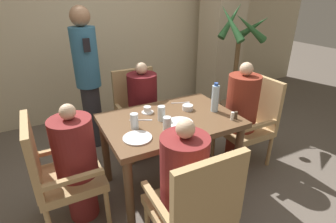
{
  "coord_description": "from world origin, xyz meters",
  "views": [
    {
      "loc": [
        -0.97,
        -1.84,
        1.76
      ],
      "look_at": [
        0.0,
        0.04,
        0.78
      ],
      "focal_mm": 28.0,
      "sensor_mm": 36.0,
      "label": 1
    }
  ],
  "objects": [
    {
      "name": "teacup_with_saucer",
      "position": [
        -0.13,
        0.2,
        0.76
      ],
      "size": [
        0.11,
        0.11,
        0.06
      ],
      "color": "white",
      "rests_on": "dining_table"
    },
    {
      "name": "salt_shaker",
      "position": [
        0.47,
        -0.27,
        0.77
      ],
      "size": [
        0.03,
        0.03,
        0.07
      ],
      "color": "white",
      "rests_on": "dining_table"
    },
    {
      "name": "chair_right_side",
      "position": [
        0.98,
        0.0,
        0.5
      ],
      "size": [
        0.5,
        0.49,
        0.95
      ],
      "color": "tan",
      "rests_on": "ground_plane"
    },
    {
      "name": "diner_in_left_chair",
      "position": [
        -0.83,
        0.0,
        0.53
      ],
      "size": [
        0.32,
        0.32,
        1.03
      ],
      "color": "maroon",
      "rests_on": "ground_plane"
    },
    {
      "name": "plate_main_right",
      "position": [
        0.03,
        -0.12,
        0.74
      ],
      "size": [
        0.23,
        0.23,
        0.01
      ],
      "color": "white",
      "rests_on": "dining_table"
    },
    {
      "name": "bowl_small",
      "position": [
        0.23,
        0.09,
        0.76
      ],
      "size": [
        0.1,
        0.1,
        0.05
      ],
      "color": "white",
      "rests_on": "dining_table"
    },
    {
      "name": "fork_beside_plate",
      "position": [
        0.27,
        0.25,
        0.74
      ],
      "size": [
        0.18,
        0.08,
        0.0
      ],
      "color": "silver",
      "rests_on": "dining_table"
    },
    {
      "name": "diner_in_far_chair",
      "position": [
        -0.0,
        0.65,
        0.56
      ],
      "size": [
        0.32,
        0.32,
        1.09
      ],
      "color": "#5B1419",
      "rests_on": "ground_plane"
    },
    {
      "name": "chair_far_side",
      "position": [
        0.0,
        0.79,
        0.5
      ],
      "size": [
        0.49,
        0.5,
        0.95
      ],
      "color": "tan",
      "rests_on": "ground_plane"
    },
    {
      "name": "glass_tall_mid",
      "position": [
        -0.14,
        -0.21,
        0.8
      ],
      "size": [
        0.07,
        0.07,
        0.13
      ],
      "color": "silver",
      "rests_on": "dining_table"
    },
    {
      "name": "glass_tall_far",
      "position": [
        -0.34,
        -0.03,
        0.8
      ],
      "size": [
        0.07,
        0.07,
        0.13
      ],
      "color": "silver",
      "rests_on": "dining_table"
    },
    {
      "name": "ground_plane",
      "position": [
        0.0,
        0.0,
        0.0
      ],
      "size": [
        16.0,
        16.0,
        0.0
      ],
      "primitive_type": "plane",
      "color": "#60564C"
    },
    {
      "name": "plate_main_left",
      "position": [
        -0.38,
        -0.19,
        0.74
      ],
      "size": [
        0.23,
        0.23,
        0.01
      ],
      "color": "white",
      "rests_on": "dining_table"
    },
    {
      "name": "potted_palm",
      "position": [
        1.41,
        0.78,
        0.64
      ],
      "size": [
        0.56,
        0.53,
        1.64
      ],
      "color": "brown",
      "rests_on": "ground_plane"
    },
    {
      "name": "glass_tall_near",
      "position": [
        -0.08,
        0.0,
        0.8
      ],
      "size": [
        0.07,
        0.07,
        0.13
      ],
      "color": "silver",
      "rests_on": "dining_table"
    },
    {
      "name": "diner_in_near_chair",
      "position": [
        -0.23,
        -0.65,
        0.54
      ],
      "size": [
        0.32,
        0.32,
        1.06
      ],
      "color": "maroon",
      "rests_on": "ground_plane"
    },
    {
      "name": "water_bottle",
      "position": [
        0.44,
        -0.05,
        0.86
      ],
      "size": [
        0.07,
        0.07,
        0.28
      ],
      "color": "silver",
      "rests_on": "dining_table"
    },
    {
      "name": "dining_table",
      "position": [
        0.0,
        0.0,
        0.63
      ],
      "size": [
        1.17,
        0.8,
        0.73
      ],
      "color": "brown",
      "rests_on": "ground_plane"
    },
    {
      "name": "pillar_stone",
      "position": [
        1.69,
        1.51,
        1.35
      ],
      "size": [
        0.51,
        0.51,
        2.7
      ],
      "color": "#BCAD8E",
      "rests_on": "ground_plane"
    },
    {
      "name": "pepper_shaker",
      "position": [
        0.51,
        -0.27,
        0.77
      ],
      "size": [
        0.03,
        0.03,
        0.07
      ],
      "color": "#4C3D2D",
      "rests_on": "dining_table"
    },
    {
      "name": "knife_beside_plate",
      "position": [
        -0.24,
        0.08,
        0.74
      ],
      "size": [
        0.19,
        0.1,
        0.0
      ],
      "color": "silver",
      "rests_on": "dining_table"
    },
    {
      "name": "wall_back",
      "position": [
        0.0,
        2.01,
        1.4
      ],
      "size": [
        8.0,
        0.06,
        2.8
      ],
      "color": "beige",
      "rests_on": "ground_plane"
    },
    {
      "name": "chair_near_corner",
      "position": [
        -0.23,
        -0.79,
        0.5
      ],
      "size": [
        0.49,
        0.5,
        0.95
      ],
      "color": "tan",
      "rests_on": "ground_plane"
    },
    {
      "name": "standing_host",
      "position": [
        -0.47,
        1.11,
        0.88
      ],
      "size": [
        0.28,
        0.31,
        1.63
      ],
      "color": "#2D2D33",
      "rests_on": "ground_plane"
    },
    {
      "name": "chair_left_side",
      "position": [
        -0.98,
        0.0,
        0.5
      ],
      "size": [
        0.5,
        0.49,
        0.95
      ],
      "color": "tan",
      "rests_on": "ground_plane"
    },
    {
      "name": "diner_in_right_chair",
      "position": [
        0.83,
        0.0,
        0.58
      ],
      "size": [
        0.32,
        0.32,
        1.14
      ],
      "color": "maroon",
      "rests_on": "ground_plane"
    }
  ]
}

